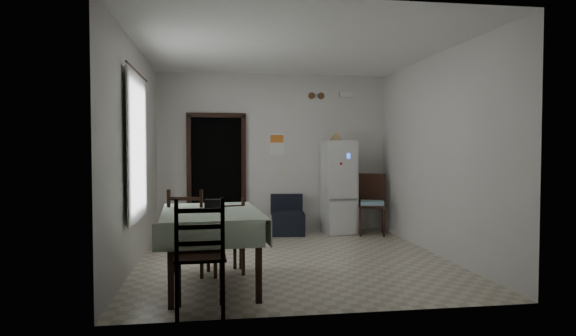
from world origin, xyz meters
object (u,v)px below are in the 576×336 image
(navy_seat, at_px, (288,215))
(dining_chair_far_right, at_px, (225,236))
(fridge, at_px, (339,187))
(dining_chair_far_left, at_px, (189,231))
(dining_table, at_px, (211,248))
(dining_chair_near_head, at_px, (200,255))
(corner_chair, at_px, (372,204))

(navy_seat, relative_size, dining_chair_far_right, 0.76)
(fridge, bearing_deg, dining_chair_far_left, -139.65)
(fridge, distance_m, dining_chair_far_right, 3.34)
(dining_table, bearing_deg, dining_chair_near_head, -99.93)
(fridge, xyz_separation_m, dining_chair_far_left, (-2.53, -2.54, -0.32))
(fridge, height_order, dining_chair_near_head, fridge)
(dining_table, distance_m, dining_chair_far_right, 0.55)
(dining_chair_far_right, relative_size, dining_chair_near_head, 0.85)
(fridge, relative_size, dining_chair_near_head, 1.54)
(navy_seat, height_order, dining_chair_far_right, dining_chair_far_right)
(fridge, distance_m, corner_chair, 0.67)
(navy_seat, height_order, dining_chair_near_head, dining_chair_near_head)
(corner_chair, xyz_separation_m, dining_chair_near_head, (-2.90, -3.73, 0.01))
(dining_chair_near_head, bearing_deg, dining_chair_far_right, -101.98)
(corner_chair, xyz_separation_m, dining_chair_far_right, (-2.64, -2.33, -0.07))
(dining_chair_far_left, xyz_separation_m, dining_chair_far_right, (0.44, -0.03, -0.06))
(dining_chair_far_left, height_order, dining_chair_near_head, dining_chair_near_head)
(fridge, bearing_deg, dining_chair_far_right, -133.95)
(corner_chair, bearing_deg, dining_chair_far_right, -122.00)
(dining_chair_far_left, bearing_deg, dining_table, 126.97)
(navy_seat, distance_m, dining_chair_far_right, 2.82)
(navy_seat, distance_m, corner_chair, 1.51)
(dining_chair_far_right, bearing_deg, dining_table, 57.41)
(fridge, height_order, dining_table, fridge)
(fridge, xyz_separation_m, dining_chair_far_right, (-2.10, -2.57, -0.37))
(dining_table, xyz_separation_m, dining_chair_far_right, (0.16, 0.52, 0.05))
(dining_chair_far_left, bearing_deg, fridge, -124.42)
(navy_seat, height_order, dining_chair_far_left, dining_chair_far_left)
(navy_seat, relative_size, dining_chair_far_left, 0.67)
(navy_seat, xyz_separation_m, corner_chair, (1.48, -0.24, 0.19))
(fridge, height_order, navy_seat, fridge)
(dining_chair_far_right, bearing_deg, dining_chair_near_head, 64.59)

